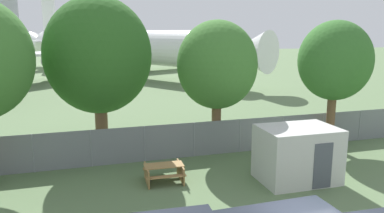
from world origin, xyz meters
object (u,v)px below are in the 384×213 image
at_px(picnic_bench_near_cabin, 164,171).
at_px(portable_cabin, 297,154).
at_px(tree_left_of_cabin, 98,56).
at_px(tree_far_right, 335,61).
at_px(airplane, 116,47).
at_px(tree_behind_benches, 217,65).

bearing_deg(picnic_bench_near_cabin, portable_cabin, -15.20).
height_order(portable_cabin, tree_left_of_cabin, tree_left_of_cabin).
bearing_deg(portable_cabin, tree_far_right, 40.34).
distance_m(airplane, picnic_bench_near_cabin, 40.63).
bearing_deg(tree_behind_benches, tree_far_right, -9.94).
xyz_separation_m(portable_cabin, picnic_bench_near_cabin, (-5.49, 1.49, -0.71)).
distance_m(portable_cabin, tree_left_of_cabin, 10.52).
bearing_deg(tree_far_right, tree_left_of_cabin, 168.92).
xyz_separation_m(airplane, tree_behind_benches, (1.50, -37.27, 0.41)).
relative_size(airplane, picnic_bench_near_cabin, 25.57).
bearing_deg(tree_far_right, airplane, 101.40).
height_order(airplane, portable_cabin, airplane).
distance_m(airplane, tree_far_right, 39.14).
distance_m(portable_cabin, tree_far_right, 6.61).
bearing_deg(tree_far_right, picnic_bench_near_cabin, -168.17).
distance_m(tree_left_of_cabin, tree_far_right, 12.27).
bearing_deg(tree_far_right, tree_behind_benches, 170.06).
bearing_deg(portable_cabin, picnic_bench_near_cabin, 165.52).
bearing_deg(airplane, picnic_bench_near_cabin, -35.41).
xyz_separation_m(tree_left_of_cabin, tree_behind_benches, (5.80, -1.27, -0.52)).
height_order(airplane, tree_behind_benches, airplane).
distance_m(tree_left_of_cabin, tree_behind_benches, 5.96).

